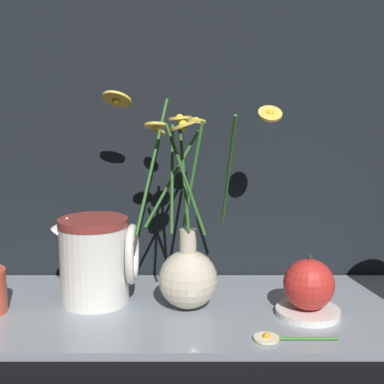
% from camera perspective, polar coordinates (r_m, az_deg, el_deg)
% --- Properties ---
extents(ground_plane, '(6.00, 6.00, 0.00)m').
position_cam_1_polar(ground_plane, '(0.89, 0.26, -12.91)').
color(ground_plane, black).
extents(shelf, '(0.85, 0.31, 0.01)m').
position_cam_1_polar(shelf, '(0.88, 0.26, -12.55)').
color(shelf, gray).
rests_on(shelf, ground_plane).
extents(vase_with_flowers, '(0.29, 0.19, 0.34)m').
position_cam_1_polar(vase_with_flowers, '(0.86, -0.71, -7.89)').
color(vase_with_flowers, beige).
rests_on(vase_with_flowers, shelf).
extents(ceramic_pitcher, '(0.14, 0.11, 0.15)m').
position_cam_1_polar(ceramic_pitcher, '(0.89, -10.38, -6.82)').
color(ceramic_pitcher, white).
rests_on(ceramic_pitcher, shelf).
extents(saucer_plate, '(0.10, 0.10, 0.01)m').
position_cam_1_polar(saucer_plate, '(0.87, 12.06, -12.36)').
color(saucer_plate, white).
rests_on(saucer_plate, shelf).
extents(orange_fruit, '(0.08, 0.08, 0.09)m').
position_cam_1_polar(orange_fruit, '(0.85, 12.17, -9.60)').
color(orange_fruit, red).
rests_on(orange_fruit, saucer_plate).
extents(loose_daisy, '(0.12, 0.04, 0.01)m').
position_cam_1_polar(loose_daisy, '(0.78, 8.80, -15.13)').
color(loose_daisy, '#3D7A33').
rests_on(loose_daisy, shelf).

